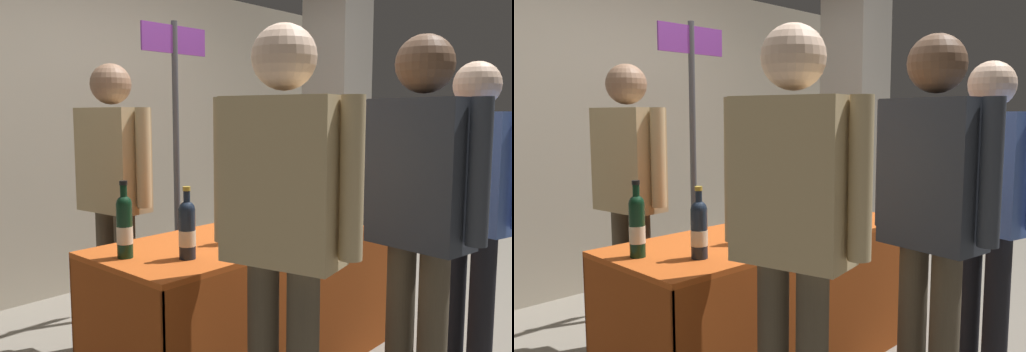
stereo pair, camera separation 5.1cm
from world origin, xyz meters
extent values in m
cube|color=#B2A893|center=(0.00, 1.97, 1.25)|extent=(7.53, 0.12, 2.50)
cube|color=gray|center=(1.90, 0.79, 1.56)|extent=(0.44, 0.44, 3.11)
cube|color=#B74C19|center=(0.00, 0.00, 0.75)|extent=(1.76, 0.69, 0.02)
cube|color=#963E14|center=(0.00, -0.34, 0.37)|extent=(1.76, 0.01, 0.74)
cube|color=#963E14|center=(0.00, 0.34, 0.37)|extent=(1.76, 0.01, 0.74)
cube|color=#963E14|center=(0.87, 0.00, 0.37)|extent=(0.01, 0.69, 0.74)
cylinder|color=#192333|center=(-0.58, -0.13, 0.87)|extent=(0.07, 0.07, 0.22)
sphere|color=#192333|center=(-0.58, -0.13, 0.98)|extent=(0.07, 0.07, 0.07)
cylinder|color=#192333|center=(-0.58, -0.13, 1.02)|extent=(0.03, 0.03, 0.08)
cylinder|color=#B7932D|center=(-0.58, -0.13, 1.07)|extent=(0.03, 0.03, 0.02)
cylinder|color=beige|center=(-0.58, -0.13, 0.85)|extent=(0.07, 0.07, 0.07)
cylinder|color=#38230F|center=(0.33, 0.20, 0.88)|extent=(0.07, 0.07, 0.23)
sphere|color=#38230F|center=(0.33, 0.20, 0.99)|extent=(0.07, 0.07, 0.07)
cylinder|color=#38230F|center=(0.33, 0.20, 1.03)|extent=(0.03, 0.03, 0.07)
cylinder|color=maroon|center=(0.33, 0.20, 1.07)|extent=(0.03, 0.03, 0.02)
cylinder|color=beige|center=(0.33, 0.20, 0.86)|extent=(0.07, 0.07, 0.07)
cylinder|color=black|center=(-0.75, 0.08, 0.88)|extent=(0.07, 0.07, 0.24)
sphere|color=black|center=(-0.75, 0.08, 1.00)|extent=(0.07, 0.07, 0.07)
cylinder|color=black|center=(-0.75, 0.08, 1.04)|extent=(0.03, 0.03, 0.08)
cylinder|color=black|center=(-0.75, 0.08, 1.09)|extent=(0.03, 0.03, 0.02)
cylinder|color=beige|center=(-0.75, 0.08, 0.86)|extent=(0.07, 0.07, 0.08)
cylinder|color=black|center=(-0.24, -0.09, 0.87)|extent=(0.08, 0.08, 0.22)
sphere|color=black|center=(-0.24, -0.09, 0.98)|extent=(0.07, 0.07, 0.07)
cylinder|color=black|center=(-0.24, -0.09, 1.02)|extent=(0.03, 0.03, 0.08)
cylinder|color=#B7932D|center=(-0.24, -0.09, 1.07)|extent=(0.03, 0.03, 0.02)
cylinder|color=beige|center=(-0.24, -0.09, 0.86)|extent=(0.08, 0.08, 0.07)
cylinder|color=black|center=(0.65, -0.01, 0.89)|extent=(0.07, 0.07, 0.25)
sphere|color=black|center=(0.65, -0.01, 1.02)|extent=(0.07, 0.07, 0.07)
cylinder|color=black|center=(0.65, -0.01, 1.06)|extent=(0.03, 0.03, 0.08)
cylinder|color=maroon|center=(0.65, -0.01, 1.11)|extent=(0.03, 0.03, 0.02)
cylinder|color=beige|center=(0.65, -0.01, 0.87)|extent=(0.07, 0.07, 0.08)
cylinder|color=silver|center=(0.21, -0.02, 0.76)|extent=(0.07, 0.07, 0.00)
cylinder|color=silver|center=(0.21, -0.02, 0.80)|extent=(0.01, 0.01, 0.07)
cone|color=silver|center=(0.21, -0.02, 0.86)|extent=(0.07, 0.07, 0.06)
cylinder|color=silver|center=(0.31, 0.09, 0.76)|extent=(0.07, 0.07, 0.00)
cylinder|color=silver|center=(0.31, 0.09, 0.80)|extent=(0.01, 0.01, 0.07)
cone|color=silver|center=(0.31, 0.09, 0.87)|extent=(0.08, 0.08, 0.06)
cylinder|color=silver|center=(0.33, -0.05, 0.76)|extent=(0.06, 0.06, 0.00)
cylinder|color=silver|center=(0.33, -0.05, 0.80)|extent=(0.01, 0.01, 0.08)
cone|color=silver|center=(0.33, -0.05, 0.88)|extent=(0.07, 0.07, 0.07)
cylinder|color=#590C19|center=(0.33, -0.05, 0.86)|extent=(0.04, 0.04, 0.02)
cylinder|color=#4C4233|center=(-0.38, 0.85, 0.42)|extent=(0.12, 0.12, 0.83)
cylinder|color=#4C4233|center=(-0.36, 0.69, 0.42)|extent=(0.12, 0.12, 0.83)
cube|color=tan|center=(-0.37, 0.77, 1.13)|extent=(0.26, 0.44, 0.59)
sphere|color=#8C664C|center=(-0.37, 0.77, 1.55)|extent=(0.23, 0.23, 0.23)
cylinder|color=tan|center=(-0.40, 1.02, 1.15)|extent=(0.08, 0.08, 0.54)
cylinder|color=tan|center=(-0.34, 0.51, 1.15)|extent=(0.08, 0.08, 0.54)
cylinder|color=#4C4233|center=(-0.02, -0.99, 0.42)|extent=(0.12, 0.12, 0.85)
cylinder|color=#4C4233|center=(0.00, -0.84, 0.42)|extent=(0.12, 0.12, 0.85)
cube|color=#2D333D|center=(-0.01, -0.92, 1.15)|extent=(0.27, 0.43, 0.60)
sphere|color=brown|center=(-0.01, -0.92, 1.58)|extent=(0.23, 0.23, 0.23)
cylinder|color=#2D333D|center=(-0.05, -1.16, 1.17)|extent=(0.08, 0.08, 0.55)
cylinder|color=#2D333D|center=(0.03, -0.67, 1.17)|extent=(0.08, 0.08, 0.55)
cube|color=tan|center=(-0.58, -0.67, 1.15)|extent=(0.29, 0.46, 0.60)
sphere|color=beige|center=(-0.58, -0.67, 1.58)|extent=(0.23, 0.23, 0.23)
cylinder|color=tan|center=(-0.53, -0.92, 1.17)|extent=(0.08, 0.08, 0.55)
cylinder|color=tan|center=(-0.63, -0.41, 1.17)|extent=(0.08, 0.08, 0.55)
cylinder|color=black|center=(0.57, -0.98, 0.41)|extent=(0.12, 0.12, 0.82)
cylinder|color=black|center=(0.61, -0.82, 0.41)|extent=(0.12, 0.12, 0.82)
cube|color=#4C6BB7|center=(0.59, -0.90, 1.11)|extent=(0.31, 0.45, 0.58)
sphere|color=beige|center=(0.59, -0.90, 1.52)|extent=(0.22, 0.22, 0.22)
cylinder|color=#4C6BB7|center=(0.65, -0.66, 1.13)|extent=(0.08, 0.08, 0.53)
cylinder|color=#47474C|center=(0.32, 1.06, 1.01)|extent=(0.04, 0.04, 2.02)
cube|color=#7A3393|center=(0.32, 1.06, 1.90)|extent=(0.54, 0.02, 0.19)
camera|label=1|loc=(-2.02, -1.87, 1.38)|focal=37.13mm
camera|label=2|loc=(-1.98, -1.90, 1.38)|focal=37.13mm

